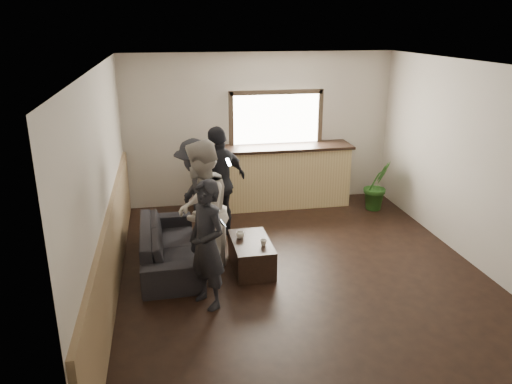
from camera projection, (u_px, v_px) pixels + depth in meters
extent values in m
cube|color=black|center=(300.00, 272.00, 6.93)|extent=(5.00, 6.00, 0.01)
cube|color=silver|center=(307.00, 65.00, 6.03)|extent=(5.00, 6.00, 0.01)
cube|color=#BEB5A7|center=(260.00, 130.00, 9.27)|extent=(5.00, 0.01, 2.80)
cube|color=#BEB5A7|center=(413.00, 293.00, 3.69)|extent=(5.00, 0.01, 2.80)
cube|color=#BEB5A7|center=(104.00, 187.00, 6.05)|extent=(0.01, 6.00, 2.80)
cube|color=#BEB5A7|center=(477.00, 166.00, 6.91)|extent=(0.01, 6.00, 2.80)
cube|color=#967955|center=(113.00, 250.00, 6.33)|extent=(0.06, 5.90, 1.10)
cube|color=tan|center=(278.00, 177.00, 9.30)|extent=(2.60, 0.60, 1.10)
cube|color=black|center=(279.00, 147.00, 9.11)|extent=(2.70, 0.68, 0.05)
cube|color=white|center=(276.00, 119.00, 9.22)|extent=(1.60, 0.06, 0.90)
cube|color=#3F3326|center=(277.00, 92.00, 9.03)|extent=(1.72, 0.08, 0.08)
cube|color=#3F3326|center=(231.00, 121.00, 9.05)|extent=(0.08, 0.08, 1.06)
cube|color=#3F3326|center=(320.00, 117.00, 9.34)|extent=(0.08, 0.08, 1.06)
imported|color=black|center=(169.00, 245.00, 7.09)|extent=(0.83, 2.02, 0.58)
cube|color=black|center=(251.00, 255.00, 6.98)|extent=(0.53, 0.94, 0.42)
imported|color=silver|center=(240.00, 235.00, 7.00)|extent=(0.14, 0.14, 0.09)
imported|color=silver|center=(264.00, 243.00, 6.77)|extent=(0.13, 0.13, 0.08)
imported|color=#2D6623|center=(377.00, 185.00, 9.14)|extent=(0.60, 0.54, 0.92)
imported|color=black|center=(207.00, 245.00, 5.90)|extent=(0.63, 0.70, 1.60)
cube|color=black|center=(221.00, 222.00, 5.96)|extent=(0.12, 0.11, 0.12)
cube|color=white|center=(221.00, 222.00, 5.95)|extent=(0.10, 0.09, 0.11)
imported|color=beige|center=(201.00, 211.00, 6.54)|extent=(0.98, 1.11, 1.89)
cube|color=black|center=(218.00, 207.00, 6.48)|extent=(0.11, 0.10, 0.12)
cube|color=white|center=(218.00, 206.00, 6.47)|extent=(0.09, 0.09, 0.11)
imported|color=black|center=(196.00, 194.00, 7.48)|extent=(0.81, 1.19, 1.69)
cube|color=black|center=(210.00, 182.00, 7.49)|extent=(0.10, 0.09, 0.12)
cube|color=white|center=(210.00, 182.00, 7.49)|extent=(0.09, 0.08, 0.11)
imported|color=black|center=(219.00, 183.00, 7.83)|extent=(1.12, 0.96, 1.80)
cube|color=black|center=(228.00, 162.00, 7.57)|extent=(0.11, 0.12, 0.12)
cube|color=white|center=(228.00, 162.00, 7.56)|extent=(0.10, 0.10, 0.11)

